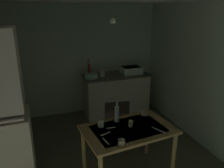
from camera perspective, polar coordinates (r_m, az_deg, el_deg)
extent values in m
plane|color=#545140|center=(3.79, -3.75, -18.49)|extent=(4.75, 4.75, 0.00)
cube|color=beige|center=(5.04, -9.80, 5.70)|extent=(3.78, 0.10, 2.37)
cube|color=beige|center=(4.10, 22.32, 1.62)|extent=(0.10, 3.85, 2.37)
cube|color=beige|center=(5.12, 0.96, -2.66)|extent=(1.39, 0.60, 0.87)
cube|color=#595146|center=(4.97, 0.98, 2.16)|extent=(1.42, 0.63, 0.03)
sphere|color=#2D2823|center=(4.76, -0.14, -3.75)|extent=(0.02, 0.02, 0.02)
cube|color=white|center=(5.08, 4.81, 3.49)|extent=(0.44, 0.34, 0.15)
cube|color=black|center=(5.06, 4.83, 4.27)|extent=(0.38, 0.28, 0.01)
cylinder|color=#B21E19|center=(4.82, -5.75, 3.45)|extent=(0.05, 0.05, 0.28)
cylinder|color=#B21E19|center=(4.73, -5.60, 4.41)|extent=(0.03, 0.12, 0.03)
cylinder|color=#B21D1D|center=(4.83, -5.99, 5.80)|extent=(0.02, 0.16, 0.12)
cylinder|color=#ADD1C1|center=(4.76, -5.17, 2.07)|extent=(0.27, 0.27, 0.09)
cylinder|color=beige|center=(4.84, -2.49, 2.75)|extent=(0.12, 0.12, 0.15)
cube|color=olive|center=(3.11, 4.15, -11.29)|extent=(1.28, 0.89, 0.04)
cube|color=white|center=(3.11, 4.16, -11.02)|extent=(0.99, 0.69, 0.00)
cylinder|color=olive|center=(3.37, 15.16, -16.99)|extent=(0.06, 0.06, 0.72)
cylinder|color=olive|center=(3.38, -7.11, -16.31)|extent=(0.06, 0.06, 0.72)
cylinder|color=#9B6F49|center=(3.79, 8.90, -12.24)|extent=(0.06, 0.06, 0.72)
cube|color=#31261B|center=(3.82, 0.72, -10.16)|extent=(0.46, 0.46, 0.03)
cube|color=#2E211E|center=(3.54, 1.26, -8.03)|extent=(0.38, 0.09, 0.47)
cylinder|color=#31261B|center=(4.11, 2.67, -11.68)|extent=(0.04, 0.04, 0.43)
cylinder|color=#31261B|center=(4.06, -2.14, -12.08)|extent=(0.04, 0.04, 0.43)
cylinder|color=#31261B|center=(3.82, 3.75, -14.20)|extent=(0.04, 0.04, 0.43)
cylinder|color=#31261B|center=(3.77, -1.46, -14.68)|extent=(0.04, 0.04, 0.43)
cylinder|color=tan|center=(3.49, 8.04, -7.26)|extent=(0.12, 0.12, 0.04)
cylinder|color=tan|center=(2.76, 2.39, -14.37)|extent=(0.09, 0.09, 0.06)
cylinder|color=beige|center=(3.14, 4.67, -9.83)|extent=(0.06, 0.06, 0.08)
cylinder|color=white|center=(3.13, -2.78, -9.96)|extent=(0.08, 0.08, 0.07)
cylinder|color=#B7BCC1|center=(3.22, 1.21, -7.54)|extent=(0.06, 0.06, 0.23)
cylinder|color=#B7BCC1|center=(3.16, 1.23, -5.13)|extent=(0.03, 0.03, 0.07)
cube|color=silver|center=(3.12, 11.56, -11.19)|extent=(0.10, 0.21, 0.00)
cube|color=beige|center=(3.10, -0.32, -10.92)|extent=(0.12, 0.02, 0.00)
cube|color=beige|center=(2.97, -1.69, -12.36)|extent=(0.15, 0.07, 0.00)
cube|color=beige|center=(2.83, -1.53, -14.16)|extent=(0.05, 0.16, 0.00)
sphere|color=#F9EFCC|center=(2.95, 0.22, 15.43)|extent=(0.08, 0.08, 0.08)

